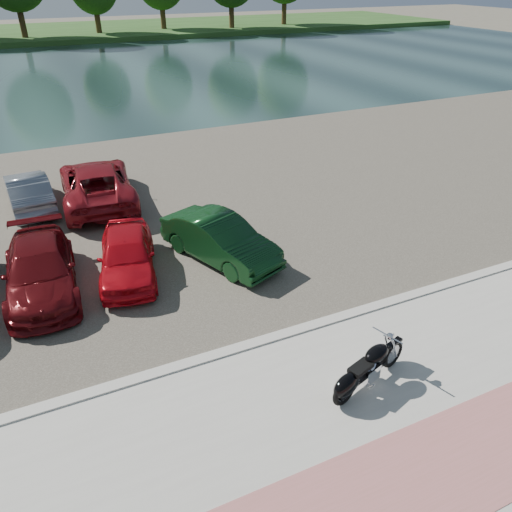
# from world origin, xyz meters

# --- Properties ---
(ground) EXTENTS (200.00, 200.00, 0.00)m
(ground) POSITION_xyz_m (0.00, 0.00, 0.00)
(ground) COLOR #595447
(ground) RESTS_ON ground
(promenade) EXTENTS (60.00, 6.00, 0.10)m
(promenade) POSITION_xyz_m (0.00, -1.00, 0.05)
(promenade) COLOR #ACA9A2
(promenade) RESTS_ON ground
(pink_path) EXTENTS (60.00, 2.00, 0.01)m
(pink_path) POSITION_xyz_m (0.00, -2.50, 0.10)
(pink_path) COLOR #A1615B
(pink_path) RESTS_ON promenade
(kerb) EXTENTS (60.00, 0.30, 0.14)m
(kerb) POSITION_xyz_m (0.00, 2.00, 0.07)
(kerb) COLOR #ACA9A2
(kerb) RESTS_ON ground
(parking_lot) EXTENTS (60.00, 18.00, 0.04)m
(parking_lot) POSITION_xyz_m (0.00, 11.00, 0.02)
(parking_lot) COLOR #3F3C33
(parking_lot) RESTS_ON ground
(river) EXTENTS (120.00, 40.00, 0.00)m
(river) POSITION_xyz_m (0.00, 40.00, 0.00)
(river) COLOR #182B2A
(river) RESTS_ON ground
(far_bank) EXTENTS (120.00, 24.00, 0.60)m
(far_bank) POSITION_xyz_m (0.00, 72.00, 0.30)
(far_bank) COLOR #224318
(far_bank) RESTS_ON ground
(motorcycle) EXTENTS (2.27, 1.00, 1.05)m
(motorcycle) POSITION_xyz_m (-0.19, -0.27, 0.56)
(motorcycle) COLOR black
(motorcycle) RESTS_ON promenade
(car_3) EXTENTS (2.09, 4.61, 1.31)m
(car_3) POSITION_xyz_m (-5.90, 6.59, 0.69)
(car_3) COLOR #550C10
(car_3) RESTS_ON parking_lot
(car_4) EXTENTS (2.33, 4.08, 1.31)m
(car_4) POSITION_xyz_m (-3.58, 6.44, 0.69)
(car_4) COLOR red
(car_4) RESTS_ON parking_lot
(car_5) EXTENTS (2.82, 4.36, 1.36)m
(car_5) POSITION_xyz_m (-0.84, 6.14, 0.72)
(car_5) COLOR black
(car_5) RESTS_ON parking_lot
(car_9) EXTENTS (1.67, 4.10, 1.32)m
(car_9) POSITION_xyz_m (-5.83, 12.65, 0.70)
(car_9) COLOR slate
(car_9) RESTS_ON parking_lot
(car_10) EXTENTS (2.94, 5.64, 1.52)m
(car_10) POSITION_xyz_m (-3.45, 12.14, 0.80)
(car_10) COLOR maroon
(car_10) RESTS_ON parking_lot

